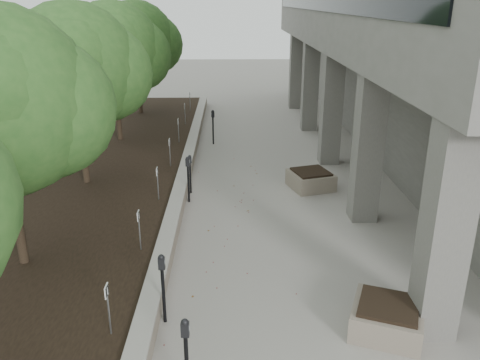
{
  "coord_description": "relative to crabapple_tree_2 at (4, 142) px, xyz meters",
  "views": [
    {
      "loc": [
        -0.28,
        -6.49,
        5.78
      ],
      "look_at": [
        -0.03,
        5.92,
        1.19
      ],
      "focal_mm": 36.56,
      "sensor_mm": 36.0,
      "label": 1
    }
  ],
  "objects": [
    {
      "name": "parking_sign_8",
      "position": [
        2.45,
        15.5,
        -2.24
      ],
      "size": [
        0.04,
        0.22,
        0.96
      ],
      "primitive_type": null,
      "color": "black",
      "rests_on": "planting_bed"
    },
    {
      "name": "parking_meter_1",
      "position": [
        3.84,
        -3.55,
        -2.4
      ],
      "size": [
        0.15,
        0.11,
        1.44
      ],
      "primitive_type": null,
      "rotation": [
        0.0,
        0.0,
        -0.06
      ],
      "color": "black",
      "rests_on": "ground"
    },
    {
      "name": "planter_back",
      "position": [
        7.12,
        5.35,
        -2.83
      ],
      "size": [
        1.57,
        1.57,
        0.59
      ],
      "primitive_type": null,
      "rotation": [
        0.0,
        0.0,
        0.29
      ],
      "color": "gray",
      "rests_on": "ground"
    },
    {
      "name": "retaining_wall",
      "position": [
        2.97,
        6.0,
        -2.87
      ],
      "size": [
        0.39,
        26.0,
        0.5
      ],
      "primitive_type": null,
      "color": "gray",
      "rests_on": "ground"
    },
    {
      "name": "crabapple_tree_5",
      "position": [
        0.0,
        15.0,
        0.0
      ],
      "size": [
        4.6,
        4.0,
        5.44
      ],
      "primitive_type": null,
      "color": "#2A5721",
      "rests_on": "planting_bed"
    },
    {
      "name": "crabapple_tree_4",
      "position": [
        0.0,
        10.0,
        0.0
      ],
      "size": [
        4.6,
        4.0,
        5.44
      ],
      "primitive_type": null,
      "color": "#2A5721",
      "rests_on": "planting_bed"
    },
    {
      "name": "planting_bed",
      "position": [
        -0.7,
        6.0,
        -2.92
      ],
      "size": [
        7.0,
        26.0,
        0.4
      ],
      "primitive_type": "cube",
      "color": "black",
      "rests_on": "ground"
    },
    {
      "name": "planter_front",
      "position": [
        7.39,
        -2.0,
        -2.83
      ],
      "size": [
        1.61,
        1.61,
        0.58
      ],
      "primitive_type": null,
      "rotation": [
        0.0,
        0.0,
        -0.38
      ],
      "color": "gray",
      "rests_on": "ground"
    },
    {
      "name": "crabapple_tree_2",
      "position": [
        0.0,
        0.0,
        0.0
      ],
      "size": [
        4.6,
        4.0,
        5.44
      ],
      "primitive_type": null,
      "color": "#2A5721",
      "rests_on": "planting_bed"
    },
    {
      "name": "parking_sign_3",
      "position": [
        2.45,
        0.5,
        -2.24
      ],
      "size": [
        0.04,
        0.22,
        0.96
      ],
      "primitive_type": null,
      "color": "black",
      "rests_on": "planting_bed"
    },
    {
      "name": "parking_sign_4",
      "position": [
        2.45,
        3.5,
        -2.24
      ],
      "size": [
        0.04,
        0.22,
        0.96
      ],
      "primitive_type": null,
      "color": "black",
      "rests_on": "planting_bed"
    },
    {
      "name": "crabapple_tree_3",
      "position": [
        0.0,
        5.0,
        0.0
      ],
      "size": [
        4.6,
        4.0,
        5.44
      ],
      "primitive_type": null,
      "color": "#2A5721",
      "rests_on": "planting_bed"
    },
    {
      "name": "parking_sign_7",
      "position": [
        2.45,
        12.5,
        -2.24
      ],
      "size": [
        0.04,
        0.22,
        0.96
      ],
      "primitive_type": null,
      "color": "black",
      "rests_on": "planting_bed"
    },
    {
      "name": "parking_meter_3",
      "position": [
        3.25,
        4.25,
        -2.4
      ],
      "size": [
        0.15,
        0.11,
        1.44
      ],
      "primitive_type": null,
      "rotation": [
        0.0,
        0.0,
        -0.06
      ],
      "color": "black",
      "rests_on": "ground"
    },
    {
      "name": "parking_meter_2",
      "position": [
        3.25,
        -1.64,
        -2.4
      ],
      "size": [
        0.14,
        0.1,
        1.45
      ],
      "primitive_type": null,
      "rotation": [
        0.0,
        0.0,
        -0.0
      ],
      "color": "black",
      "rests_on": "ground"
    },
    {
      "name": "parking_meter_4",
      "position": [
        3.25,
        4.98,
        -2.49
      ],
      "size": [
        0.14,
        0.11,
        1.26
      ],
      "primitive_type": null,
      "rotation": [
        0.0,
        0.0,
        0.2
      ],
      "color": "black",
      "rests_on": "ground"
    },
    {
      "name": "parking_sign_2",
      "position": [
        2.45,
        -2.5,
        -2.24
      ],
      "size": [
        0.04,
        0.22,
        0.96
      ],
      "primitive_type": null,
      "color": "black",
      "rests_on": "planting_bed"
    },
    {
      "name": "parking_sign_5",
      "position": [
        2.45,
        6.5,
        -2.24
      ],
      "size": [
        0.04,
        0.22,
        0.96
      ],
      "primitive_type": null,
      "color": "black",
      "rests_on": "planting_bed"
    },
    {
      "name": "berry_scatter",
      "position": [
        4.7,
        2.0,
        -3.11
      ],
      "size": [
        3.3,
        14.1,
        0.02
      ],
      "primitive_type": null,
      "color": "maroon",
      "rests_on": "ground"
    },
    {
      "name": "parking_sign_6",
      "position": [
        2.45,
        9.5,
        -2.24
      ],
      "size": [
        0.04,
        0.22,
        0.96
      ],
      "primitive_type": null,
      "color": "black",
      "rests_on": "planting_bed"
    },
    {
      "name": "parking_meter_5",
      "position": [
        3.79,
        10.56,
        -2.38
      ],
      "size": [
        0.17,
        0.14,
        1.47
      ],
      "primitive_type": null,
      "rotation": [
        0.0,
        0.0,
        0.27
      ],
      "color": "black",
      "rests_on": "ground"
    }
  ]
}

